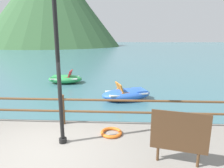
% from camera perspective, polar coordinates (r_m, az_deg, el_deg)
% --- Properties ---
extents(ground_plane, '(200.00, 200.00, 0.00)m').
position_cam_1_polar(ground_plane, '(44.27, 0.72, 9.33)').
color(ground_plane, '#3D6B75').
extents(dock_railing, '(23.92, 0.12, 0.95)m').
position_cam_1_polar(dock_railing, '(6.32, -14.17, -6.29)').
color(dock_railing, brown).
rests_on(dock_railing, promenade_dock).
extents(lamp_post, '(0.28, 0.28, 4.47)m').
position_cam_1_polar(lamp_post, '(4.80, -15.86, 12.97)').
color(lamp_post, black).
rests_on(lamp_post, promenade_dock).
extents(sign_board, '(1.15, 0.31, 1.19)m').
position_cam_1_polar(sign_board, '(4.44, 18.99, -13.23)').
color(sign_board, silver).
rests_on(sign_board, promenade_dock).
extents(life_ring, '(0.61, 0.61, 0.09)m').
position_cam_1_polar(life_ring, '(5.71, -0.21, -13.94)').
color(life_ring, orange).
rests_on(life_ring, promenade_dock).
extents(pedal_boat_0, '(2.77, 1.97, 0.89)m').
position_cam_1_polar(pedal_boat_0, '(9.92, 4.26, -2.91)').
color(pedal_boat_0, blue).
rests_on(pedal_boat_0, ground).
extents(pedal_boat_2, '(2.38, 1.51, 0.89)m').
position_cam_1_polar(pedal_boat_2, '(13.91, -13.46, 1.48)').
color(pedal_boat_2, green).
rests_on(pedal_boat_2, ground).
extents(cliff_headland, '(49.46, 49.46, 31.94)m').
position_cam_1_polar(cliff_headland, '(79.70, -15.93, 21.42)').
color(cliff_headland, '#386038').
rests_on(cliff_headland, ground).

